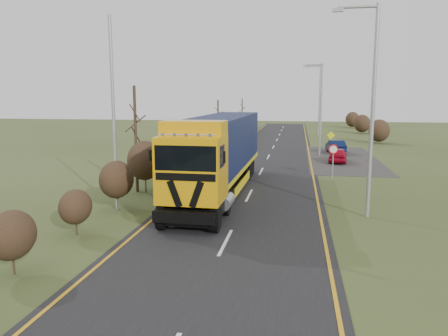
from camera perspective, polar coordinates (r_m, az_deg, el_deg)
ground at (r=20.44m, az=2.04°, el=-6.12°), size 160.00×160.00×0.00m
road at (r=30.14m, az=4.55°, el=-1.10°), size 8.00×120.00×0.02m
layby at (r=40.10m, az=15.13°, el=1.21°), size 6.00×18.00×0.02m
lane_markings at (r=29.84m, az=4.50°, el=-1.16°), size 7.52×116.00×0.01m
hedgerow at (r=28.99m, az=-7.68°, el=1.65°), size 2.24×102.04×6.05m
lorry at (r=24.51m, az=-0.57°, el=2.47°), size 3.10×15.97×4.44m
car_red_hatchback at (r=37.68m, az=14.65°, el=1.64°), size 1.83×3.72×1.22m
car_blue_sedan at (r=43.76m, az=14.37°, el=2.71°), size 1.80×3.99×1.27m
streetlight_near at (r=20.40m, az=18.56°, el=8.09°), size 1.99×0.19×9.37m
streetlight_mid at (r=41.02m, az=12.41°, el=7.94°), size 1.79×0.18×8.41m
streetlight_far at (r=63.08m, az=12.25°, el=9.06°), size 2.07×0.20×9.76m
left_pole at (r=21.41m, az=-14.24°, el=6.69°), size 0.16×0.16×9.13m
speed_sign at (r=29.88m, az=14.07°, el=1.67°), size 0.64×0.10×2.30m
warning_board at (r=44.10m, az=13.78°, el=3.64°), size 0.80×0.11×2.09m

